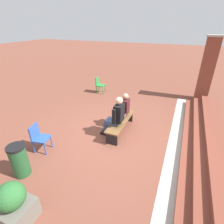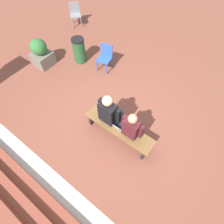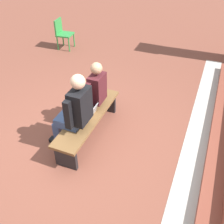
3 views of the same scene
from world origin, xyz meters
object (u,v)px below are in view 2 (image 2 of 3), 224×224
at_px(laptop, 119,127).
at_px(plastic_chair_mid_courtyard, 105,56).
at_px(litter_bin, 79,50).
at_px(bench, 119,129).
at_px(person_adult, 111,112).
at_px(plastic_chair_by_pillar, 75,13).
at_px(person_student, 133,127).
at_px(planter, 41,53).

relative_size(laptop, plastic_chair_mid_courtyard, 0.38).
xyz_separation_m(laptop, litter_bin, (2.77, -1.61, -0.07)).
height_order(bench, person_adult, person_adult).
bearing_deg(plastic_chair_by_pillar, plastic_chair_mid_courtyard, 152.10).
height_order(bench, plastic_chair_mid_courtyard, plastic_chair_mid_courtyard).
relative_size(bench, litter_bin, 2.09).
distance_m(person_student, planter, 4.06).
distance_m(person_student, plastic_chair_mid_courtyard, 2.83).
height_order(bench, plastic_chair_by_pillar, plastic_chair_by_pillar).
bearing_deg(planter, plastic_chair_mid_courtyard, -148.28).
height_order(laptop, plastic_chair_by_pillar, plastic_chair_by_pillar).
height_order(person_adult, plastic_chair_by_pillar, person_adult).
relative_size(laptop, plastic_chair_by_pillar, 0.38).
height_order(person_student, laptop, person_student).
bearing_deg(planter, person_adult, 169.01).
xyz_separation_m(plastic_chair_mid_courtyard, planter, (1.81, 1.12, -0.04)).
distance_m(plastic_chair_mid_courtyard, litter_bin, 0.95).
relative_size(bench, person_adult, 1.28).
height_order(laptop, planter, planter).
relative_size(bench, person_student, 1.38).
relative_size(bench, laptop, 5.62).
height_order(laptop, plastic_chair_mid_courtyard, plastic_chair_mid_courtyard).
bearing_deg(laptop, plastic_chair_by_pillar, -35.87).
xyz_separation_m(bench, laptop, (0.00, 0.01, 0.15)).
xyz_separation_m(person_adult, planter, (3.37, -0.66, -0.31)).
bearing_deg(litter_bin, laptop, 149.81).
xyz_separation_m(bench, plastic_chair_by_pillar, (4.52, -3.25, 0.13)).
relative_size(person_student, person_adult, 0.93).
bearing_deg(planter, person_student, 170.61).
height_order(laptop, litter_bin, litter_bin).
bearing_deg(plastic_chair_by_pillar, person_student, 146.64).
bearing_deg(litter_bin, plastic_chair_by_pillar, -43.48).
bearing_deg(litter_bin, bench, 150.02).
xyz_separation_m(plastic_chair_by_pillar, litter_bin, (-1.74, 1.65, -0.05)).
height_order(plastic_chair_by_pillar, litter_bin, litter_bin).
relative_size(person_adult, plastic_chair_mid_courtyard, 1.68).
bearing_deg(planter, laptop, 168.63).
bearing_deg(plastic_chair_mid_courtyard, litter_bin, 15.02).
xyz_separation_m(laptop, planter, (3.67, -0.74, -0.06)).
relative_size(laptop, litter_bin, 0.37).
xyz_separation_m(person_student, plastic_chair_mid_courtyard, (2.19, -1.78, -0.22)).
xyz_separation_m(person_student, litter_bin, (3.10, -1.54, -0.27)).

